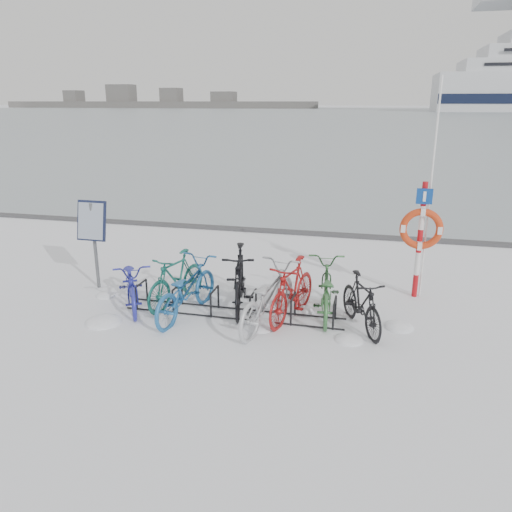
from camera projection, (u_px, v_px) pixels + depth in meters
The scene contains 16 objects.
ground at pixel (234, 314), 9.03m from camera, with size 900.00×900.00×0.00m, color white.
ice_sheet at pixel (373, 114), 152.89m from camera, with size 400.00×298.00×0.02m, color #9AA5AE.
quay_edge at pixel (290, 232), 14.49m from camera, with size 400.00×0.25×0.10m, color #3F3F42.
bike_rack at pixel (234, 305), 8.97m from camera, with size 4.00×0.48×0.46m.
info_board at pixel (92, 226), 9.93m from camera, with size 0.61×0.24×1.82m.
lifebuoy_station at pixel (421, 229), 9.39m from camera, with size 0.79×0.23×4.13m.
shoreline at pixel (152, 103), 276.84m from camera, with size 180.00×12.00×9.50m.
bike_0 at pixel (132, 281), 9.27m from camera, with size 0.64×1.85×0.97m, color #252898.
bike_1 at pixel (176, 277), 9.39m from camera, with size 0.48×1.72×1.03m, color #15574D.
bike_2 at pixel (186, 287), 8.87m from camera, with size 0.69×1.99×1.04m, color #1F5C97.
bike_3 at pixel (240, 277), 9.17m from camera, with size 0.56×1.97×1.19m, color black.
bike_4 at pixel (267, 295), 8.48m from camera, with size 0.72×2.06×1.08m, color #A9ACB0.
bike_5 at pixel (292, 288), 8.77m from camera, with size 0.51×1.82×1.09m, color maroon.
bike_6 at pixel (326, 287), 8.93m from camera, with size 0.66×1.91×1.00m, color #306434.
bike_7 at pixel (362, 301), 8.36m from camera, with size 0.45×1.61×0.97m, color black.
snow_drifts at pixel (230, 319), 8.85m from camera, with size 6.05×2.14×0.22m.
Camera 1 is at (2.34, -7.98, 3.69)m, focal length 35.00 mm.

